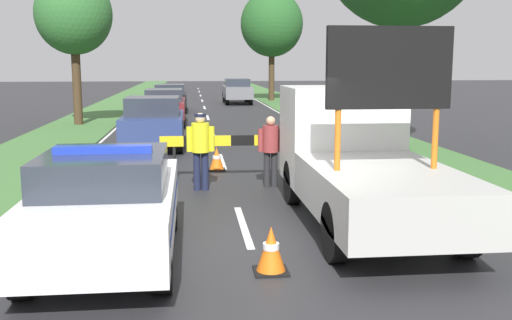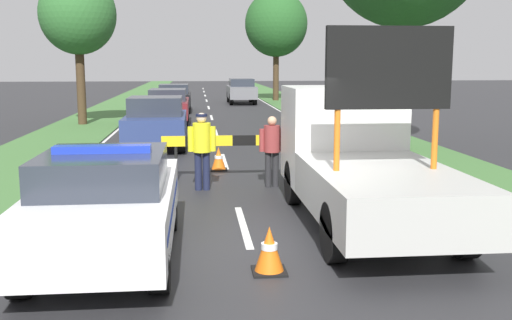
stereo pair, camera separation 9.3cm
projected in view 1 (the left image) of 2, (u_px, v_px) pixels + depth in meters
ground_plane at (249, 243)px, 9.07m from camera, size 160.00×160.00×0.00m
lane_markings at (208, 118)px, 29.76m from camera, size 7.99×69.63×0.01m
grass_verge_left at (89, 121)px, 28.09m from camera, size 3.09×120.00×0.03m
grass_verge_right at (323, 118)px, 29.29m from camera, size 3.09×120.00×0.03m
police_car at (107, 203)px, 8.26m from camera, size 1.85×4.49×1.61m
work_truck at (358, 157)px, 10.35m from camera, size 2.10×5.48×3.23m
road_barrier at (231, 143)px, 13.87m from camera, size 3.26×0.08×1.04m
police_officer at (201, 145)px, 12.72m from camera, size 0.60×0.38×1.66m
pedestrian_civilian at (271, 146)px, 13.07m from camera, size 0.56×0.36×1.56m
traffic_cone_near_police at (217, 159)px, 15.20m from camera, size 0.43×0.43×0.59m
traffic_cone_centre_front at (271, 250)px, 7.78m from camera, size 0.45×0.45×0.62m
queued_car_hatch_blue at (153, 122)px, 19.10m from camera, size 1.87×3.96×1.64m
queued_car_wagon_maroon at (165, 106)px, 26.06m from camera, size 1.74×4.70×1.58m
queued_car_sedan_black at (170, 97)px, 33.21m from camera, size 1.78×4.39×1.52m
queued_car_suv_grey at (237, 90)px, 39.87m from camera, size 1.77×4.66×1.65m
roadside_tree_near_left at (272, 24)px, 42.09m from camera, size 4.39×4.39×7.71m
roadside_tree_near_right at (74, 15)px, 25.51m from camera, size 3.26×3.26×6.46m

